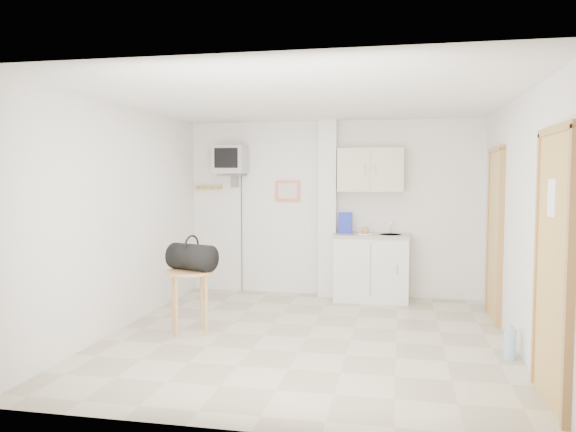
% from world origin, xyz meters
% --- Properties ---
extents(ground, '(4.50, 4.50, 0.00)m').
position_xyz_m(ground, '(0.00, 0.00, 0.00)').
color(ground, '#BDB39A').
rests_on(ground, ground).
extents(room_envelope, '(4.24, 4.54, 2.55)m').
position_xyz_m(room_envelope, '(0.24, 0.09, 1.54)').
color(room_envelope, white).
rests_on(room_envelope, ground).
extents(kitchenette, '(1.03, 0.58, 2.10)m').
position_xyz_m(kitchenette, '(0.57, 2.00, 0.80)').
color(kitchenette, silver).
rests_on(kitchenette, ground).
extents(crt_television, '(0.44, 0.45, 2.15)m').
position_xyz_m(crt_television, '(-1.45, 2.02, 1.94)').
color(crt_television, slate).
rests_on(crt_television, ground).
extents(round_table, '(0.52, 0.52, 0.69)m').
position_xyz_m(round_table, '(-1.29, -0.06, 0.57)').
color(round_table, tan).
rests_on(round_table, ground).
extents(duffel_bag, '(0.59, 0.45, 0.39)m').
position_xyz_m(duffel_bag, '(-1.26, -0.04, 0.83)').
color(duffel_bag, black).
rests_on(duffel_bag, round_table).
extents(water_bottle, '(0.11, 0.11, 0.33)m').
position_xyz_m(water_bottle, '(1.98, -0.32, 0.15)').
color(water_bottle, '#91B8C7').
rests_on(water_bottle, ground).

